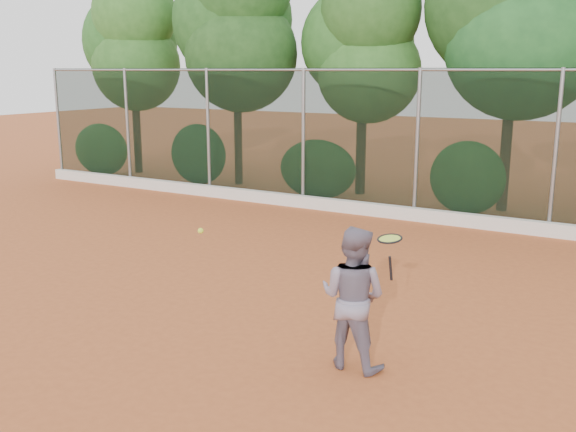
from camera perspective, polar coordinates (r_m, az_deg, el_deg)
The scene contains 7 objects.
ground at distance 9.43m, azimuth -3.07°, elevation -8.61°, with size 80.00×80.00×0.00m, color #B4572A.
concrete_curb at distance 15.32m, azimuth 10.92°, elevation 0.19°, with size 24.00×0.20×0.30m, color silver.
tennis_player at distance 7.58m, azimuth 5.80°, elevation -7.22°, with size 0.83×0.65×1.71m, color gray.
chainlink_fence at distance 15.21m, azimuth 11.42°, elevation 6.61°, with size 24.09×0.09×3.50m.
foliage_backdrop at distance 17.21m, azimuth 12.22°, elevation 15.76°, with size 23.70×3.63×7.55m.
tennis_racket at distance 7.02m, azimuth 9.04°, elevation -2.32°, with size 0.35×0.35×0.52m.
tennis_ball_in_flight at distance 8.20m, azimuth -7.77°, elevation -1.31°, with size 0.07×0.07×0.07m.
Camera 1 is at (4.80, -7.35, 3.45)m, focal length 40.00 mm.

